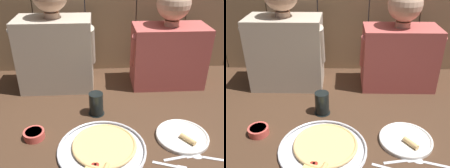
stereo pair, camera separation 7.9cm
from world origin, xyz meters
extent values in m
plane|color=#422B1C|center=(0.00, 0.00, 0.00)|extent=(3.20, 3.20, 0.00)
cylinder|color=silver|center=(-0.08, -0.14, 0.00)|extent=(0.37, 0.37, 0.01)
torus|color=silver|center=(-0.08, -0.14, 0.01)|extent=(0.37, 0.37, 0.01)
cylinder|color=#B23823|center=(-0.07, -0.12, 0.01)|extent=(0.26, 0.26, 0.00)
cylinder|color=#F4D170|center=(-0.07, -0.12, 0.01)|extent=(0.25, 0.25, 0.01)
torus|color=tan|center=(-0.07, -0.12, 0.01)|extent=(0.27, 0.27, 0.01)
cylinder|color=#A3281E|center=(-0.10, -0.23, 0.02)|extent=(0.02, 0.02, 0.00)
cylinder|color=#A3281E|center=(-0.11, -0.23, 0.02)|extent=(0.02, 0.02, 0.00)
cylinder|color=white|center=(0.27, -0.08, 0.01)|extent=(0.23, 0.23, 0.01)
torus|color=white|center=(0.27, -0.08, 0.01)|extent=(0.23, 0.23, 0.01)
cylinder|color=tan|center=(0.28, -0.12, 0.02)|extent=(0.06, 0.07, 0.02)
cylinder|color=black|center=(-0.10, 0.13, 0.00)|extent=(0.08, 0.08, 0.01)
cylinder|color=black|center=(-0.10, 0.13, 0.06)|extent=(0.07, 0.07, 0.11)
cylinder|color=#CC4C42|center=(-0.37, -0.04, 0.02)|extent=(0.09, 0.09, 0.03)
cylinder|color=#B23823|center=(-0.37, -0.04, 0.03)|extent=(0.07, 0.07, 0.02)
cube|color=silver|center=(0.16, -0.23, 0.00)|extent=(0.09, 0.04, 0.01)
cube|color=silver|center=(0.22, -0.25, 0.00)|extent=(0.04, 0.03, 0.01)
cube|color=silver|center=(0.21, -0.20, 0.00)|extent=(0.10, 0.03, 0.01)
cube|color=silver|center=(0.29, -0.19, 0.00)|extent=(0.06, 0.03, 0.00)
cube|color=silver|center=(0.37, -0.21, 0.00)|extent=(0.09, 0.04, 0.01)
ellipsoid|color=silver|center=(0.30, -0.19, 0.00)|extent=(0.05, 0.04, 0.01)
cube|color=#B2A38E|center=(-0.32, 0.43, 0.20)|extent=(0.40, 0.23, 0.41)
cylinder|color=#DBAD8E|center=(-0.32, 0.43, 0.42)|extent=(0.08, 0.08, 0.03)
cylinder|color=#B2A38E|center=(-0.50, 0.39, 0.26)|extent=(0.08, 0.14, 0.24)
cylinder|color=#B2A38E|center=(-0.14, 0.39, 0.26)|extent=(0.08, 0.14, 0.24)
cube|color=#AD4C47|center=(0.32, 0.43, 0.18)|extent=(0.41, 0.22, 0.35)
cylinder|color=#DBAD8E|center=(0.32, 0.43, 0.37)|extent=(0.08, 0.08, 0.03)
sphere|color=#DBAD8E|center=(0.32, 0.43, 0.47)|extent=(0.18, 0.18, 0.18)
sphere|color=brown|center=(0.32, 0.44, 0.49)|extent=(0.17, 0.17, 0.17)
cylinder|color=#AD4C47|center=(0.13, 0.39, 0.23)|extent=(0.08, 0.14, 0.21)
cylinder|color=#AD4C47|center=(0.50, 0.39, 0.23)|extent=(0.08, 0.13, 0.21)
camera|label=1|loc=(-0.08, -0.93, 0.74)|focal=40.86mm
camera|label=2|loc=(0.00, -0.93, 0.74)|focal=40.86mm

